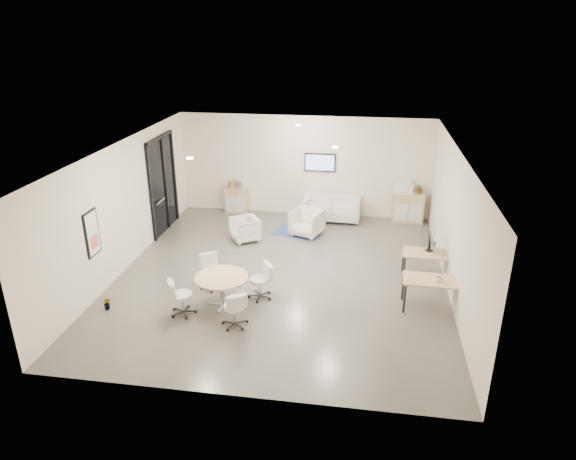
% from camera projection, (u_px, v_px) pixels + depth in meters
% --- Properties ---
extents(room_shell, '(9.60, 10.60, 4.80)m').
position_uv_depth(room_shell, '(281.00, 216.00, 12.21)').
color(room_shell, '#53514B').
rests_on(room_shell, ground).
extents(glass_door, '(0.09, 1.90, 2.85)m').
position_uv_depth(glass_door, '(163.00, 182.00, 15.10)').
color(glass_door, black).
rests_on(glass_door, room_shell).
extents(artwork, '(0.05, 0.54, 1.04)m').
position_uv_depth(artwork, '(92.00, 233.00, 11.33)').
color(artwork, black).
rests_on(artwork, room_shell).
extents(wall_tv, '(0.98, 0.06, 0.58)m').
position_uv_depth(wall_tv, '(320.00, 162.00, 16.16)').
color(wall_tv, black).
rests_on(wall_tv, room_shell).
extents(ceiling_spots, '(3.14, 4.14, 0.03)m').
position_uv_depth(ceiling_spots, '(278.00, 142.00, 12.40)').
color(ceiling_spots, '#FFEAC6').
rests_on(ceiling_spots, room_shell).
extents(sideboard_left, '(0.74, 0.38, 0.83)m').
position_uv_depth(sideboard_left, '(237.00, 200.00, 16.89)').
color(sideboard_left, tan).
rests_on(sideboard_left, room_shell).
extents(sideboard_right, '(0.95, 0.46, 0.95)m').
position_uv_depth(sideboard_right, '(408.00, 207.00, 16.05)').
color(sideboard_right, tan).
rests_on(sideboard_right, room_shell).
extents(books, '(0.43, 0.14, 0.22)m').
position_uv_depth(books, '(235.00, 185.00, 16.70)').
color(books, red).
rests_on(books, sideboard_left).
extents(printer, '(0.59, 0.52, 0.37)m').
position_uv_depth(printer, '(403.00, 187.00, 15.84)').
color(printer, white).
rests_on(printer, sideboard_right).
extents(loveseat, '(1.78, 0.92, 0.66)m').
position_uv_depth(loveseat, '(332.00, 209.00, 16.26)').
color(loveseat, silver).
rests_on(loveseat, room_shell).
extents(blue_rug, '(1.53, 1.21, 0.01)m').
position_uv_depth(blue_rug, '(298.00, 232.00, 15.40)').
color(blue_rug, '#2C4887').
rests_on(blue_rug, room_shell).
extents(armchair_left, '(0.98, 0.99, 0.76)m').
position_uv_depth(armchair_left, '(245.00, 228.00, 14.72)').
color(armchair_left, silver).
rests_on(armchair_left, room_shell).
extents(armchair_right, '(1.05, 1.02, 0.86)m').
position_uv_depth(armchair_right, '(307.00, 221.00, 15.07)').
color(armchair_right, silver).
rests_on(armchair_right, room_shell).
extents(desk_rear, '(1.33, 0.74, 0.67)m').
position_uv_depth(desk_rear, '(429.00, 256.00, 12.48)').
color(desk_rear, tan).
rests_on(desk_rear, room_shell).
extents(desk_front, '(1.37, 0.74, 0.70)m').
position_uv_depth(desk_front, '(434.00, 283.00, 11.14)').
color(desk_front, tan).
rests_on(desk_front, room_shell).
extents(monitor, '(0.20, 0.50, 0.44)m').
position_uv_depth(monitor, '(428.00, 242.00, 12.51)').
color(monitor, black).
rests_on(monitor, desk_rear).
extents(round_table, '(1.19, 1.19, 0.72)m').
position_uv_depth(round_table, '(222.00, 280.00, 11.24)').
color(round_table, tan).
rests_on(round_table, room_shell).
extents(meeting_chairs, '(2.31, 2.31, 0.82)m').
position_uv_depth(meeting_chairs, '(222.00, 289.00, 11.32)').
color(meeting_chairs, white).
rests_on(meeting_chairs, room_shell).
extents(plant_cabinet, '(0.30, 0.33, 0.22)m').
position_uv_depth(plant_cabinet, '(420.00, 190.00, 15.79)').
color(plant_cabinet, '#3F7F3F').
rests_on(plant_cabinet, sideboard_right).
extents(plant_floor, '(0.20, 0.32, 0.14)m').
position_uv_depth(plant_floor, '(108.00, 307.00, 11.28)').
color(plant_floor, '#3F7F3F').
rests_on(plant_floor, room_shell).
extents(cup, '(0.15, 0.13, 0.13)m').
position_uv_depth(cup, '(439.00, 279.00, 11.02)').
color(cup, white).
rests_on(cup, desk_front).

